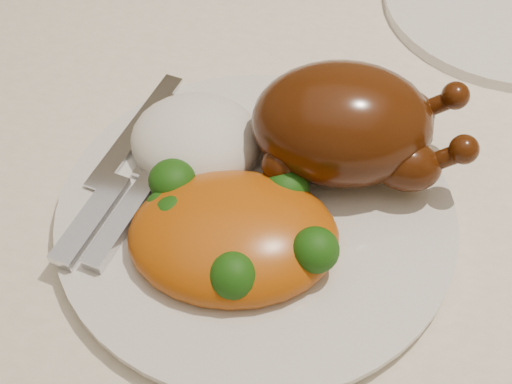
% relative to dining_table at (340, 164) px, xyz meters
% --- Properties ---
extents(dining_table, '(1.60, 0.90, 0.76)m').
position_rel_dining_table_xyz_m(dining_table, '(0.00, 0.00, 0.00)').
color(dining_table, brown).
rests_on(dining_table, floor).
extents(tablecloth, '(1.73, 1.03, 0.18)m').
position_rel_dining_table_xyz_m(tablecloth, '(0.00, 0.00, 0.07)').
color(tablecloth, white).
rests_on(tablecloth, dining_table).
extents(dinner_plate, '(0.34, 0.34, 0.01)m').
position_rel_dining_table_xyz_m(dinner_plate, '(-0.05, -0.16, 0.11)').
color(dinner_plate, silver).
rests_on(dinner_plate, tablecloth).
extents(side_plate, '(0.32, 0.32, 0.01)m').
position_rel_dining_table_xyz_m(side_plate, '(0.13, 0.15, 0.11)').
color(side_plate, silver).
rests_on(side_plate, tablecloth).
extents(roast_chicken, '(0.17, 0.12, 0.09)m').
position_rel_dining_table_xyz_m(roast_chicken, '(0.01, -0.10, 0.16)').
color(roast_chicken, '#4D1D08').
rests_on(roast_chicken, dinner_plate).
extents(rice_mound, '(0.11, 0.10, 0.05)m').
position_rel_dining_table_xyz_m(rice_mound, '(-0.11, -0.11, 0.12)').
color(rice_mound, white).
rests_on(rice_mound, dinner_plate).
extents(mac_and_cheese, '(0.17, 0.14, 0.05)m').
position_rel_dining_table_xyz_m(mac_and_cheese, '(-0.05, -0.20, 0.13)').
color(mac_and_cheese, '#C05D0C').
rests_on(mac_and_cheese, dinner_plate).
extents(cutlery, '(0.06, 0.20, 0.01)m').
position_rel_dining_table_xyz_m(cutlery, '(-0.15, -0.17, 0.12)').
color(cutlery, silver).
rests_on(cutlery, dinner_plate).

